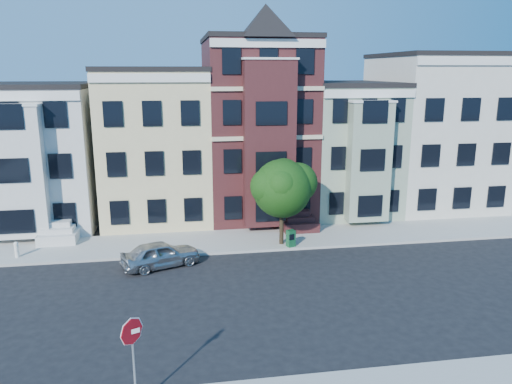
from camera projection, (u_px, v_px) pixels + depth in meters
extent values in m
plane|color=black|center=(307.00, 297.00, 22.80)|extent=(120.00, 120.00, 0.00)
cube|color=#9E9B93|center=(273.00, 239.00, 30.45)|extent=(60.00, 4.00, 0.15)
cube|color=silver|center=(35.00, 156.00, 33.31)|extent=(8.00, 9.00, 9.00)
cube|color=beige|center=(157.00, 146.00, 34.43)|extent=(7.00, 9.00, 10.00)
cube|color=#3E1919|center=(256.00, 130.00, 35.28)|extent=(7.00, 9.00, 12.00)
cube|color=gray|center=(344.00, 148.00, 36.64)|extent=(6.00, 9.00, 9.00)
cube|color=beige|center=(433.00, 133.00, 37.48)|extent=(8.00, 9.00, 11.00)
imported|color=#A5A8AC|center=(161.00, 254.00, 26.14)|extent=(4.40, 2.97, 1.39)
cube|color=#16562D|center=(291.00, 238.00, 28.79)|extent=(0.54, 0.51, 0.97)
cylinder|color=silver|center=(17.00, 251.00, 27.17)|extent=(0.29, 0.29, 0.70)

